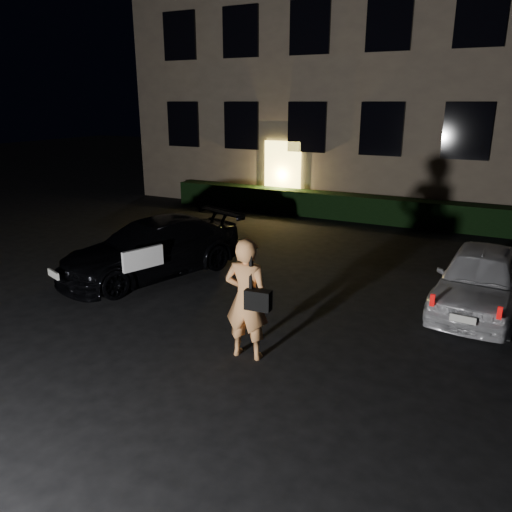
% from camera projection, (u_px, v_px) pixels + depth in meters
% --- Properties ---
extents(ground, '(80.00, 80.00, 0.00)m').
position_uv_depth(ground, '(201.00, 360.00, 7.81)').
color(ground, black).
rests_on(ground, ground).
extents(building, '(20.00, 8.11, 12.00)m').
position_uv_depth(building, '(413.00, 42.00, 18.79)').
color(building, '#6D5D4E').
rests_on(building, ground).
extents(hedge, '(15.00, 0.70, 0.85)m').
position_uv_depth(hedge, '(373.00, 209.00, 16.62)').
color(hedge, black).
rests_on(hedge, ground).
extents(sedan, '(3.19, 4.78, 1.29)m').
position_uv_depth(sedan, '(152.00, 248.00, 11.44)').
color(sedan, black).
rests_on(sedan, ground).
extents(hatch, '(1.72, 3.72, 1.24)m').
position_uv_depth(hatch, '(480.00, 279.00, 9.55)').
color(hatch, silver).
rests_on(hatch, ground).
extents(man, '(0.83, 0.53, 1.94)m').
position_uv_depth(man, '(247.00, 299.00, 7.63)').
color(man, '#DE9353').
rests_on(man, ground).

